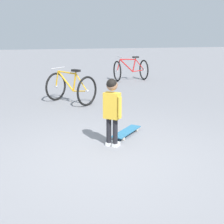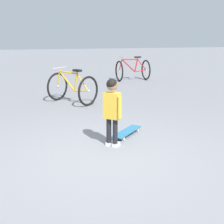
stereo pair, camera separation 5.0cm
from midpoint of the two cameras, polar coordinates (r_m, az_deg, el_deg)
ground_plane at (r=4.37m, az=-0.67°, el=-8.78°), size 50.00×50.00×0.00m
child_person at (r=4.64m, az=0.32°, el=1.27°), size 0.38×0.28×1.06m
skateboard at (r=5.31m, az=3.06°, el=-3.67°), size 0.69×0.64×0.07m
bicycle_near at (r=10.96m, az=4.00°, el=7.82°), size 0.84×1.15×0.85m
bicycle_mid at (r=7.61m, az=-7.20°, el=4.50°), size 1.27×1.25×0.85m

